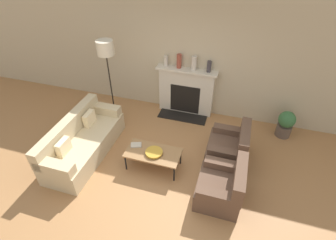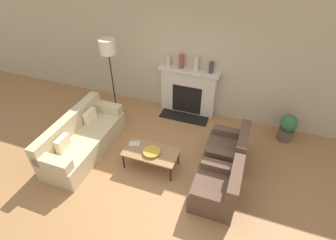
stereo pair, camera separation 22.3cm
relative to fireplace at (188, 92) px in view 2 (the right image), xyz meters
The scene contains 15 objects.
ground_plane 2.50m from the fireplace, 90.72° to the right, with size 18.00×18.00×0.00m, color #A87547.
wall_back 0.88m from the fireplace, 101.94° to the left, with size 18.00×0.06×2.90m.
fireplace is the anchor object (origin of this frame).
couch 2.69m from the fireplace, 128.10° to the right, with size 0.81×2.05×0.82m.
armchair_near 2.71m from the fireplace, 62.28° to the right, with size 0.76×0.88×0.79m.
armchair_far 1.88m from the fireplace, 47.66° to the right, with size 0.76×0.88×0.79m.
coffee_table 2.06m from the fireplace, 93.77° to the right, with size 1.06×0.55×0.38m.
bowl 2.08m from the fireplace, 92.92° to the right, with size 0.33×0.33×0.05m.
book 2.03m from the fireplace, 104.88° to the right, with size 0.25×0.21×0.02m.
floor_lamp 2.07m from the fireplace, 157.41° to the right, with size 0.37×0.37×1.93m.
mantel_vase_left 0.90m from the fireplace, behind, with size 0.10×0.10×0.25m.
mantel_vase_center_left 0.80m from the fireplace, behind, with size 0.11×0.11×0.33m.
mantel_vase_center_right 0.79m from the fireplace, ahead, with size 0.12×0.12×0.32m.
mantel_vase_right 0.89m from the fireplace, ahead, with size 0.10×0.10×0.26m.
potted_plant 2.39m from the fireplace, ahead, with size 0.37×0.37×0.63m.
Camera 2 is at (1.44, -2.92, 3.93)m, focal length 28.00 mm.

